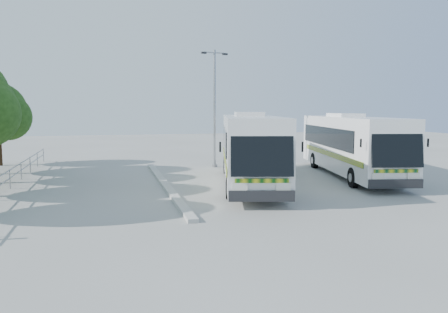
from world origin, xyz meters
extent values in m
plane|color=#A2A29D|center=(0.00, 0.00, 0.00)|extent=(100.00, 100.00, 0.00)
cube|color=#B2B2AD|center=(-2.30, 2.00, 0.07)|extent=(0.40, 16.00, 0.15)
cylinder|color=gray|center=(-10.00, 4.00, 0.95)|extent=(0.06, 22.00, 0.06)
cylinder|color=gray|center=(-10.00, 4.00, 0.55)|extent=(0.06, 22.00, 0.06)
cylinder|color=gray|center=(-10.00, 14.00, 0.50)|extent=(0.06, 0.06, 1.00)
sphere|color=#1A3A0F|center=(-11.94, 12.80, 3.46)|extent=(3.28, 3.28, 3.28)
cube|color=silver|center=(2.26, 1.52, 2.01)|extent=(5.74, 13.15, 3.27)
cube|color=black|center=(0.69, -4.76, 2.42)|extent=(2.51, 1.08, 2.08)
cube|color=black|center=(1.10, 2.48, 2.42)|extent=(2.56, 10.01, 1.18)
cube|color=black|center=(3.74, 1.82, 2.42)|extent=(2.56, 10.01, 1.18)
cube|color=#0B4D11|center=(0.86, 1.54, 1.40)|extent=(2.75, 10.84, 0.30)
cylinder|color=black|center=(0.07, -2.24, 0.54)|extent=(0.57, 1.12, 1.07)
cylinder|color=black|center=(2.42, -2.83, 0.54)|extent=(0.57, 1.12, 1.07)
cylinder|color=black|center=(1.98, 5.36, 0.54)|extent=(0.57, 1.12, 1.07)
cylinder|color=black|center=(4.33, 4.77, 0.54)|extent=(0.57, 1.12, 1.07)
cube|color=white|center=(8.97, 2.60, 1.96)|extent=(5.10, 12.82, 3.19)
cube|color=black|center=(7.69, -3.57, 2.35)|extent=(2.45, 0.95, 2.03)
cube|color=black|center=(7.79, 3.49, 2.35)|extent=(2.08, 9.84, 1.15)
cube|color=black|center=(10.39, 2.95, 2.35)|extent=(2.08, 9.84, 1.15)
cube|color=#0A4C21|center=(7.60, 2.57, 1.36)|extent=(2.23, 10.66, 0.29)
cylinder|color=black|center=(6.98, -1.15, 0.52)|extent=(0.52, 1.09, 1.05)
cylinder|color=black|center=(9.30, -1.63, 0.52)|extent=(0.52, 1.09, 1.05)
cylinder|color=black|center=(8.53, 6.33, 0.52)|extent=(0.52, 1.09, 1.05)
cylinder|color=black|center=(10.84, 5.85, 0.52)|extent=(0.52, 1.09, 1.05)
cylinder|color=gray|center=(2.00, 8.52, 4.02)|extent=(0.19, 0.19, 8.04)
cylinder|color=gray|center=(2.00, 8.52, 7.84)|extent=(1.58, 0.44, 0.08)
cube|color=black|center=(1.22, 8.34, 7.79)|extent=(0.38, 0.26, 0.12)
cube|color=black|center=(2.78, 8.70, 7.79)|extent=(0.38, 0.26, 0.12)
camera|label=1|loc=(-5.12, -20.82, 4.01)|focal=35.00mm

